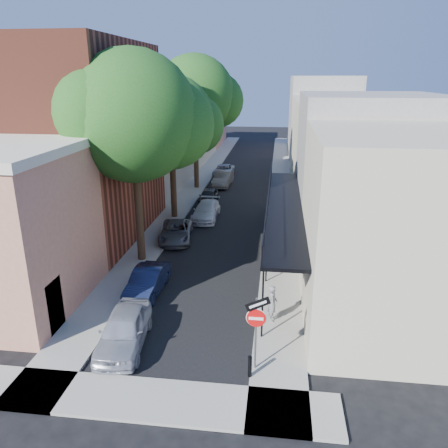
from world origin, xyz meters
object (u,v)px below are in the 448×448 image
(sign_post, at_px, (256,321))
(parked_car_a, at_px, (124,330))
(bollard, at_px, (250,366))
(oak_far, at_px, (200,97))
(parked_car_f, at_px, (223,179))
(oak_near, at_px, (143,119))
(parked_car_d, at_px, (206,211))
(parked_car_c, at_px, (176,232))
(oak_mid, at_px, (177,120))
(parked_car_g, at_px, (224,170))
(parked_car_b, at_px, (147,282))
(parked_car_e, at_px, (208,196))
(pedestrian, at_px, (273,303))

(sign_post, distance_m, parked_car_a, 5.37)
(bollard, distance_m, oak_far, 28.58)
(parked_car_f, bearing_deg, oak_near, -92.45)
(parked_car_d, bearing_deg, parked_car_c, -105.06)
(parked_car_c, bearing_deg, oak_mid, 91.75)
(parked_car_a, bearing_deg, parked_car_g, 84.14)
(parked_car_b, bearing_deg, sign_post, -41.95)
(parked_car_d, height_order, parked_car_e, parked_car_d)
(oak_near, relative_size, parked_car_e, 3.30)
(bollard, bearing_deg, parked_car_c, 113.40)
(parked_car_a, bearing_deg, oak_mid, 89.23)
(oak_near, bearing_deg, parked_car_d, 75.72)
(oak_far, xyz_separation_m, parked_car_c, (0.75, -13.83, -7.67))
(oak_near, xyz_separation_m, parked_car_e, (1.46, 11.91, -7.29))
(parked_car_b, distance_m, parked_car_f, 22.05)
(sign_post, bearing_deg, parked_car_b, 136.48)
(parked_car_a, relative_size, parked_car_g, 1.00)
(oak_near, height_order, parked_car_b, oak_near)
(oak_far, bearing_deg, sign_post, -76.09)
(oak_far, relative_size, parked_car_a, 2.88)
(parked_car_b, height_order, parked_car_f, parked_car_f)
(parked_car_a, relative_size, pedestrian, 2.57)
(oak_near, distance_m, parked_car_b, 8.38)
(parked_car_b, bearing_deg, bollard, -45.27)
(parked_car_d, bearing_deg, pedestrian, -69.93)
(oak_near, bearing_deg, parked_car_a, -80.45)
(sign_post, distance_m, oak_near, 12.77)
(oak_near, relative_size, oak_mid, 1.12)
(oak_far, bearing_deg, bollard, -76.65)
(parked_car_a, height_order, parked_car_c, parked_car_a)
(parked_car_f, relative_size, pedestrian, 2.63)
(oak_near, xyz_separation_m, parked_car_d, (1.97, 7.73, -7.25))
(parked_car_e, bearing_deg, oak_near, -97.52)
(parked_car_d, bearing_deg, oak_near, -104.57)
(bollard, height_order, parked_car_a, parked_car_a)
(parked_car_a, bearing_deg, oak_near, 93.68)
(sign_post, relative_size, bollard, 3.74)
(oak_mid, bearing_deg, pedestrian, -63.00)
(sign_post, bearing_deg, bollard, -108.56)
(oak_mid, height_order, parked_car_f, oak_mid)
(parked_car_a, height_order, parked_car_d, parked_car_a)
(parked_car_c, bearing_deg, pedestrian, -63.47)
(oak_mid, bearing_deg, parked_car_c, -80.30)
(oak_near, height_order, oak_far, oak_far)
(bollard, distance_m, parked_car_a, 5.16)
(oak_far, xyz_separation_m, parked_car_g, (1.39, 5.43, -7.68))
(oak_near, bearing_deg, oak_far, 89.96)
(oak_far, bearing_deg, parked_car_f, 26.98)
(sign_post, xyz_separation_m, parked_car_c, (-5.76, 12.47, -1.45))
(oak_mid, xyz_separation_m, parked_car_f, (1.93, 9.99, -6.36))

